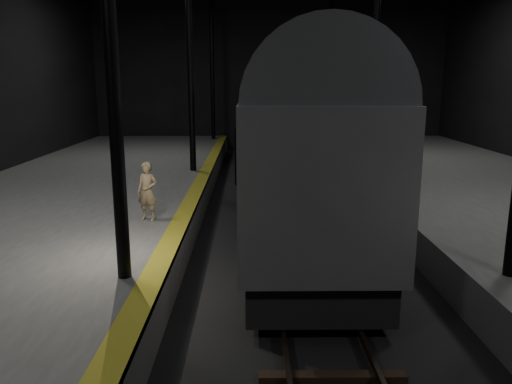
{
  "coord_description": "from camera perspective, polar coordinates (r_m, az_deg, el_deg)",
  "views": [
    {
      "loc": [
        -1.32,
        -13.23,
        4.75
      ],
      "look_at": [
        -1.19,
        -0.87,
        2.0
      ],
      "focal_mm": 35.0,
      "sensor_mm": 36.0,
      "label": 1
    }
  ],
  "objects": [
    {
      "name": "ground",
      "position": [
        14.11,
        4.82,
        -7.17
      ],
      "size": [
        44.0,
        44.0,
        0.0
      ],
      "primitive_type": "plane",
      "color": "black",
      "rests_on": "ground"
    },
    {
      "name": "track",
      "position": [
        14.09,
        4.83,
        -6.91
      ],
      "size": [
        2.4,
        43.0,
        0.24
      ],
      "color": "#3F3328",
      "rests_on": "ground"
    },
    {
      "name": "tactile_strip",
      "position": [
        13.88,
        -8.6,
        -3.25
      ],
      "size": [
        0.5,
        43.8,
        0.01
      ],
      "primitive_type": "cube",
      "color": "olive",
      "rests_on": "platform_left"
    },
    {
      "name": "train",
      "position": [
        19.04,
        3.39,
        7.85
      ],
      "size": [
        3.21,
        21.46,
        5.74
      ],
      "color": "#A4A6AC",
      "rests_on": "ground"
    },
    {
      "name": "woman",
      "position": [
        13.93,
        -12.31,
        0.08
      ],
      "size": [
        0.69,
        0.57,
        1.62
      ],
      "primitive_type": "imported",
      "rotation": [
        0.0,
        0.0,
        -0.35
      ],
      "color": "#927D59",
      "rests_on": "platform_left"
    },
    {
      "name": "platform_left",
      "position": [
        15.21,
        -24.66,
        -4.87
      ],
      "size": [
        9.0,
        43.8,
        1.0
      ],
      "primitive_type": "cube",
      "color": "#4F4E4C",
      "rests_on": "ground"
    }
  ]
}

